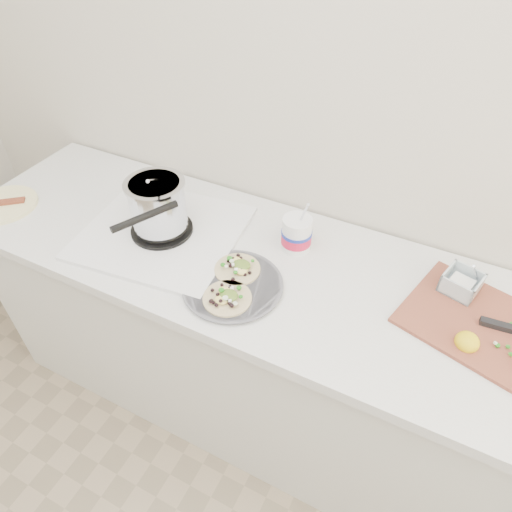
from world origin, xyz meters
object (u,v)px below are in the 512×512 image
at_px(tub, 297,232).
at_px(taco_plate, 232,283).
at_px(stove, 160,215).
at_px(cutboard, 491,323).
at_px(bacon_plate, 3,205).

bearing_deg(tub, taco_plate, -111.94).
height_order(stove, cutboard, stove).
bearing_deg(bacon_plate, taco_plate, 1.16).
relative_size(stove, tub, 2.54).
xyz_separation_m(stove, taco_plate, (0.34, -0.11, -0.07)).
xyz_separation_m(taco_plate, bacon_plate, (-0.97, -0.02, -0.01)).
xyz_separation_m(tub, bacon_plate, (-1.07, -0.28, -0.06)).
height_order(taco_plate, cutboard, cutboard).
xyz_separation_m(stove, bacon_plate, (-0.63, -0.13, -0.08)).
height_order(taco_plate, tub, tub).
relative_size(taco_plate, tub, 1.38).
bearing_deg(cutboard, taco_plate, -150.14).
distance_m(tub, bacon_plate, 1.11).
bearing_deg(tub, stove, -162.32).
bearing_deg(cutboard, tub, -170.97).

